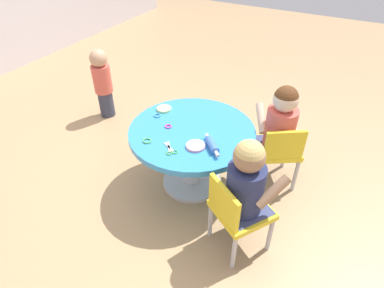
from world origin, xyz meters
name	(u,v)px	position (x,y,z in m)	size (l,w,h in m)	color
ground_plane	(192,182)	(0.00, 0.00, 0.00)	(10.00, 10.00, 0.00)	tan
craft_table	(192,144)	(0.00, 0.00, 0.37)	(0.86, 0.86, 0.49)	silver
child_chair_left	(237,211)	(-0.36, -0.49, 0.31)	(0.42, 0.42, 0.54)	#B7B7BC
seated_child_left	(247,180)	(-0.33, -0.51, 0.53)	(0.44, 0.41, 0.51)	#3F4772
child_chair_right	(278,150)	(0.30, -0.53, 0.31)	(0.41, 0.41, 0.54)	#B7B7BC
seated_child_right	(281,120)	(0.33, -0.51, 0.53)	(0.44, 0.41, 0.51)	#3F4772
toddler_standing	(103,82)	(0.46, 1.20, 0.36)	(0.17, 0.17, 0.67)	#33384C
rolling_pin	(212,145)	(-0.12, -0.21, 0.52)	(0.18, 0.17, 0.05)	#3F72CC
craft_scissors	(171,150)	(-0.26, 0.01, 0.49)	(0.13, 0.14, 0.01)	silver
playdough_blob_0	(164,109)	(0.13, 0.30, 0.50)	(0.11, 0.11, 0.02)	#B2E58C
playdough_blob_1	(196,146)	(-0.16, -0.11, 0.50)	(0.12, 0.12, 0.02)	pink
cookie_cutter_0	(147,141)	(-0.25, 0.19, 0.50)	(0.06, 0.06, 0.01)	#4CB259
cookie_cutter_1	(168,126)	(-0.05, 0.16, 0.50)	(0.05, 0.05, 0.01)	#D83FA5
cookie_cutter_2	(157,115)	(0.03, 0.30, 0.50)	(0.05, 0.05, 0.01)	#3F99D8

